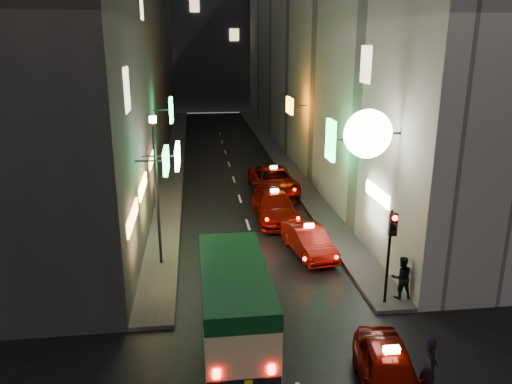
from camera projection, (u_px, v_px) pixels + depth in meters
name	position (u px, v px, depth m)	size (l,w,h in m)	color
building_left	(120.00, 44.00, 38.14)	(7.68, 52.00, 18.00)	#353330
building_right	(324.00, 44.00, 40.04)	(8.16, 52.00, 18.00)	#B0ABA1
building_far	(209.00, 28.00, 68.91)	(30.00, 10.00, 22.00)	#313135
sidewalk_left	(175.00, 156.00, 41.18)	(1.50, 52.00, 0.15)	#4D4B48
sidewalk_right	(277.00, 154.00, 42.19)	(1.50, 52.00, 0.15)	#4D4B48
minibus	(235.00, 294.00, 15.61)	(2.06, 5.84, 2.51)	beige
taxi_near	(390.00, 371.00, 13.26)	(2.74, 5.13, 1.72)	#690600
taxi_second	(309.00, 239.00, 22.21)	(2.66, 4.94, 1.66)	#690600
taxi_third	(274.00, 203.00, 26.64)	(2.27, 5.50, 1.92)	#690600
taxi_far	(273.00, 179.00, 31.27)	(2.54, 5.86, 2.01)	#690600
pedestrian_crossing	(430.00, 365.00, 13.06)	(0.69, 0.45, 2.11)	black
pedestrian_sidewalk	(402.00, 275.00, 18.08)	(0.69, 0.43, 1.83)	black
traffic_light	(391.00, 238.00, 17.15)	(0.26, 0.43, 3.50)	black
lamp_post	(156.00, 182.00, 20.18)	(0.28, 0.28, 6.22)	black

